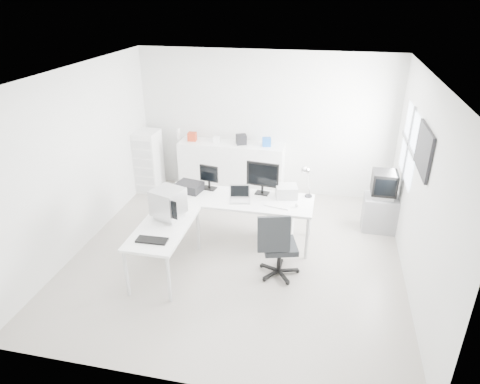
% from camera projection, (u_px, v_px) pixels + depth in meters
% --- Properties ---
extents(floor, '(5.00, 5.00, 0.01)m').
position_uv_depth(floor, '(237.00, 254.00, 6.76)').
color(floor, beige).
rests_on(floor, ground).
extents(ceiling, '(5.00, 5.00, 0.01)m').
position_uv_depth(ceiling, '(237.00, 74.00, 5.55)').
color(ceiling, white).
rests_on(ceiling, back_wall).
extents(back_wall, '(5.00, 0.02, 2.80)m').
position_uv_depth(back_wall, '(265.00, 124.00, 8.36)').
color(back_wall, silver).
rests_on(back_wall, floor).
extents(left_wall, '(0.02, 5.00, 2.80)m').
position_uv_depth(left_wall, '(80.00, 160.00, 6.63)').
color(left_wall, silver).
rests_on(left_wall, floor).
extents(right_wall, '(0.02, 5.00, 2.80)m').
position_uv_depth(right_wall, '(421.00, 188.00, 5.68)').
color(right_wall, silver).
rests_on(right_wall, floor).
extents(window, '(0.02, 1.20, 1.10)m').
position_uv_depth(window, '(409.00, 145.00, 6.65)').
color(window, white).
rests_on(window, right_wall).
extents(wall_picture, '(0.04, 0.90, 0.60)m').
position_uv_depth(wall_picture, '(424.00, 150.00, 5.56)').
color(wall_picture, black).
rests_on(wall_picture, right_wall).
extents(main_desk, '(2.40, 0.80, 0.75)m').
position_uv_depth(main_desk, '(238.00, 219.00, 7.03)').
color(main_desk, white).
rests_on(main_desk, floor).
extents(side_desk, '(0.70, 1.40, 0.75)m').
position_uv_depth(side_desk, '(165.00, 249.00, 6.22)').
color(side_desk, white).
rests_on(side_desk, floor).
extents(drawer_pedestal, '(0.40, 0.50, 0.60)m').
position_uv_depth(drawer_pedestal, '(281.00, 226.00, 6.98)').
color(drawer_pedestal, white).
rests_on(drawer_pedestal, floor).
extents(inkjet_printer, '(0.47, 0.40, 0.15)m').
position_uv_depth(inkjet_printer, '(189.00, 187.00, 7.09)').
color(inkjet_printer, black).
rests_on(inkjet_printer, main_desk).
extents(lcd_monitor_small, '(0.36, 0.25, 0.41)m').
position_uv_depth(lcd_monitor_small, '(209.00, 178.00, 7.11)').
color(lcd_monitor_small, black).
rests_on(lcd_monitor_small, main_desk).
extents(lcd_monitor_large, '(0.56, 0.28, 0.56)m').
position_uv_depth(lcd_monitor_large, '(263.00, 178.00, 6.90)').
color(lcd_monitor_large, black).
rests_on(lcd_monitor_large, main_desk).
extents(laptop, '(0.44, 0.45, 0.24)m').
position_uv_depth(laptop, '(240.00, 194.00, 6.72)').
color(laptop, '#B7B7BA').
rests_on(laptop, main_desk).
extents(white_keyboard, '(0.42, 0.21, 0.02)m').
position_uv_depth(white_keyboard, '(277.00, 206.00, 6.61)').
color(white_keyboard, white).
rests_on(white_keyboard, main_desk).
extents(white_mouse, '(0.06, 0.06, 0.06)m').
position_uv_depth(white_mouse, '(297.00, 205.00, 6.59)').
color(white_mouse, white).
rests_on(white_mouse, main_desk).
extents(laser_printer, '(0.39, 0.36, 0.19)m').
position_uv_depth(laser_printer, '(286.00, 191.00, 6.88)').
color(laser_printer, silver).
rests_on(laser_printer, main_desk).
extents(desk_lamp, '(0.19, 0.19, 0.47)m').
position_uv_depth(desk_lamp, '(309.00, 183.00, 6.83)').
color(desk_lamp, silver).
rests_on(desk_lamp, main_desk).
extents(crt_monitor, '(0.48, 0.48, 0.44)m').
position_uv_depth(crt_monitor, '(168.00, 205.00, 6.19)').
color(crt_monitor, '#B7B7BA').
rests_on(crt_monitor, side_desk).
extents(black_keyboard, '(0.42, 0.18, 0.03)m').
position_uv_depth(black_keyboard, '(152.00, 240.00, 5.70)').
color(black_keyboard, black).
rests_on(black_keyboard, side_desk).
extents(office_chair, '(0.76, 0.76, 1.06)m').
position_uv_depth(office_chair, '(280.00, 243.00, 6.07)').
color(office_chair, '#25272A').
rests_on(office_chair, floor).
extents(tv_cabinet, '(0.56, 0.46, 0.61)m').
position_uv_depth(tv_cabinet, '(379.00, 213.00, 7.35)').
color(tv_cabinet, gray).
rests_on(tv_cabinet, floor).
extents(crt_tv, '(0.50, 0.48, 0.45)m').
position_uv_depth(crt_tv, '(384.00, 185.00, 7.12)').
color(crt_tv, black).
rests_on(crt_tv, tv_cabinet).
extents(sideboard, '(2.09, 0.52, 1.04)m').
position_uv_depth(sideboard, '(231.00, 168.00, 8.62)').
color(sideboard, white).
rests_on(sideboard, floor).
extents(clutter_box_a, '(0.18, 0.16, 0.17)m').
position_uv_depth(clutter_box_a, '(192.00, 137.00, 8.51)').
color(clutter_box_a, '#B13319').
rests_on(clutter_box_a, sideboard).
extents(clutter_box_b, '(0.12, 0.11, 0.12)m').
position_uv_depth(clutter_box_b, '(216.00, 139.00, 8.43)').
color(clutter_box_b, white).
rests_on(clutter_box_b, sideboard).
extents(clutter_box_c, '(0.24, 0.24, 0.19)m').
position_uv_depth(clutter_box_c, '(241.00, 139.00, 8.32)').
color(clutter_box_c, black).
rests_on(clutter_box_c, sideboard).
extents(clutter_box_d, '(0.19, 0.18, 0.16)m').
position_uv_depth(clutter_box_d, '(267.00, 142.00, 8.23)').
color(clutter_box_d, '#1954B0').
rests_on(clutter_box_d, sideboard).
extents(clutter_bottle, '(0.07, 0.07, 0.22)m').
position_uv_depth(clutter_bottle, '(178.00, 134.00, 8.59)').
color(clutter_bottle, white).
rests_on(clutter_bottle, sideboard).
extents(filing_cabinet, '(0.44, 0.52, 1.26)m').
position_uv_depth(filing_cabinet, '(149.00, 161.00, 8.67)').
color(filing_cabinet, white).
rests_on(filing_cabinet, floor).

